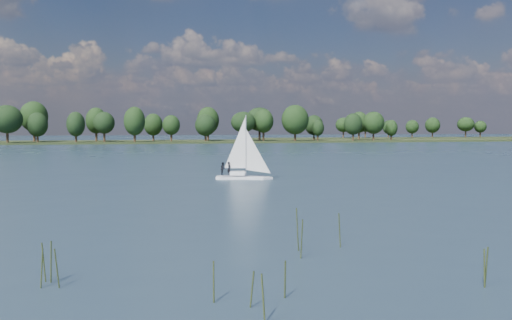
% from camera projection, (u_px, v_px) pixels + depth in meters
% --- Properties ---
extents(ground, '(700.00, 700.00, 0.00)m').
position_uv_depth(ground, '(216.00, 154.00, 134.85)').
color(ground, '#233342').
rests_on(ground, ground).
extents(far_shore, '(660.00, 40.00, 1.50)m').
position_uv_depth(far_shore, '(169.00, 142.00, 243.19)').
color(far_shore, black).
rests_on(far_shore, ground).
extents(far_shore_back, '(220.00, 30.00, 1.40)m').
position_uv_depth(far_shore_back, '(439.00, 139.00, 329.18)').
color(far_shore_back, black).
rests_on(far_shore_back, ground).
extents(sailboat, '(6.53, 3.67, 8.28)m').
position_uv_depth(sailboat, '(241.00, 160.00, 69.99)').
color(sailboat, white).
rests_on(sailboat, ground).
extents(treeline, '(562.27, 73.86, 18.68)m').
position_uv_depth(treeline, '(150.00, 123.00, 237.08)').
color(treeline, black).
rests_on(treeline, ground).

